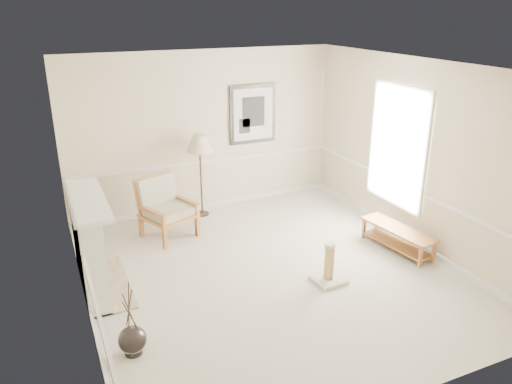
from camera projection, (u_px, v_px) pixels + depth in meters
ground at (269, 272)px, 7.19m from camera, size 5.50×5.50×0.00m
room at (277, 145)px, 6.64m from camera, size 5.04×5.54×2.92m
fireplace at (90, 245)px, 6.57m from camera, size 0.64×1.64×1.31m
floor_vase at (132, 341)px, 5.47m from camera, size 0.31×0.31×0.91m
armchair at (164, 204)px, 8.20m from camera, size 0.99×1.02×0.99m
floor_lamp at (200, 146)px, 8.69m from camera, size 0.60×0.60×1.50m
bench at (398, 235)px, 7.77m from camera, size 0.56×1.33×0.37m
scratching_post at (329, 270)px, 6.88m from camera, size 0.44×0.44×0.58m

